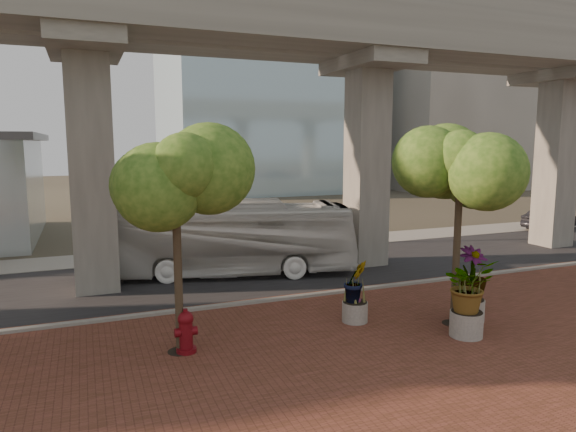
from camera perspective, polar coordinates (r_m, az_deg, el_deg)
name	(u,v)px	position (r m, az deg, el deg)	size (l,w,h in m)	color
ground	(259,288)	(20.75, -3.23, -7.96)	(160.00, 160.00, 0.00)	#3E3A2D
brick_plaza	(358,368)	(13.84, 7.83, -16.34)	(70.00, 13.00, 0.06)	brown
asphalt_road	(244,275)	(22.58, -4.86, -6.58)	(90.00, 8.00, 0.04)	black
curb_strip	(277,300)	(18.92, -1.28, -9.29)	(70.00, 0.25, 0.16)	gray
far_sidewalk	(214,251)	(27.75, -8.18, -3.84)	(90.00, 3.00, 0.06)	gray
transit_viaduct	(242,105)	(21.90, -5.09, 12.14)	(72.00, 5.60, 12.40)	gray
midrise_block	(450,94)	(70.83, 17.51, 12.83)	(18.00, 16.00, 24.00)	#A49E94
transit_bus	(222,239)	(22.45, -7.38, -2.56)	(2.70, 11.51, 3.21)	silver
parked_car	(550,219)	(38.39, 27.07, -0.34)	(1.44, 4.15, 1.36)	black
fire_hydrant	(186,331)	(14.59, -11.28, -12.46)	(0.61, 0.55, 1.23)	maroon
planter_front	(468,289)	(16.07, 19.37, -7.70)	(2.14, 2.14, 2.35)	#A09991
planter_right	(471,277)	(17.43, 19.69, -6.36)	(2.26, 2.26, 2.42)	gray
planter_left	(355,284)	(16.59, 7.49, -7.55)	(1.83, 1.83, 2.01)	#ACA79C
street_tree_near_west	(175,176)	(13.78, -12.44, 4.40)	(3.83, 3.83, 6.60)	#4A3D2A
street_tree_near_east	(461,160)	(16.51, 18.66, 5.95)	(3.79, 3.79, 6.93)	#4A3D2A
streetlamp_east	(377,158)	(29.41, 9.86, 6.32)	(0.41, 1.21, 8.35)	#2C2C31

